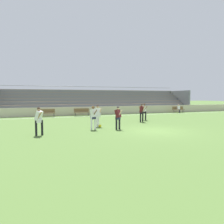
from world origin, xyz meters
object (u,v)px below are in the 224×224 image
at_px(bench_far_right, 47,112).
at_px(player_dark_trailing_run, 118,116).
at_px(bleacher_stand, 101,101).
at_px(player_white_pressing_high, 39,119).
at_px(bench_centre_sideline, 82,111).
at_px(player_white_on_ball, 98,114).
at_px(player_white_challenging, 93,116).
at_px(trash_bin, 98,112).
at_px(soccer_ball, 100,126).
at_px(player_dark_wide_right, 142,111).
at_px(player_white_dropping_back, 144,110).
at_px(bench_near_bin, 178,109).
at_px(spectator_seated, 179,108).

distance_m(bench_far_right, player_dark_trailing_run, 11.74).
xyz_separation_m(bleacher_stand, player_white_pressing_high, (-8.84, -15.91, -0.72)).
distance_m(bench_centre_sideline, player_white_on_ball, 9.30).
distance_m(player_white_challenging, player_dark_trailing_run, 1.74).
distance_m(trash_bin, player_white_on_ball, 9.41).
bearing_deg(soccer_ball, player_white_pressing_high, -157.18).
distance_m(player_dark_wide_right, soccer_ball, 4.92).
bearing_deg(bleacher_stand, bench_far_right, -150.00).
bearing_deg(player_dark_trailing_run, bleacher_stand, 76.96).
height_order(bleacher_stand, soccer_ball, bleacher_stand).
bearing_deg(player_white_challenging, player_white_dropping_back, 32.19).
height_order(player_white_on_ball, soccer_ball, player_white_on_ball).
relative_size(player_white_challenging, player_dark_wide_right, 1.00).
bearing_deg(bench_near_bin, player_dark_trailing_run, -141.13).
height_order(bleacher_stand, trash_bin, bleacher_stand).
relative_size(player_white_pressing_high, player_white_dropping_back, 1.03).
bearing_deg(player_white_on_ball, bench_far_right, 109.27).
height_order(bench_far_right, player_white_challenging, player_white_challenging).
height_order(bench_far_right, player_white_pressing_high, player_white_pressing_high).
height_order(player_white_pressing_high, soccer_ball, player_white_pressing_high).
bearing_deg(player_dark_wide_right, player_white_on_ball, -161.91).
bearing_deg(player_white_dropping_back, player_white_challenging, -147.81).
xyz_separation_m(bench_far_right, player_white_dropping_back, (8.74, -6.58, 0.43)).
xyz_separation_m(player_dark_trailing_run, player_white_dropping_back, (4.52, 4.37, 0.01)).
xyz_separation_m(player_white_on_ball, player_white_dropping_back, (5.50, 2.68, -0.02)).
xyz_separation_m(trash_bin, soccer_ball, (-2.59, -9.33, -0.30)).
height_order(bleacher_stand, spectator_seated, bleacher_stand).
bearing_deg(bleacher_stand, player_dark_wide_right, -89.95).
xyz_separation_m(trash_bin, player_dark_trailing_run, (-1.69, -10.70, 0.55)).
bearing_deg(bleacher_stand, player_white_dropping_back, -85.16).
distance_m(bench_near_bin, spectator_seated, 0.19).
distance_m(bench_centre_sideline, soccer_ball, 9.61).
distance_m(player_white_challenging, player_dark_wide_right, 5.91).
xyz_separation_m(player_dark_trailing_run, player_dark_wide_right, (3.59, 3.19, 0.03)).
distance_m(player_white_pressing_high, player_white_dropping_back, 10.91).
bearing_deg(player_dark_trailing_run, trash_bin, 81.03).
relative_size(player_white_challenging, player_white_dropping_back, 1.02).
distance_m(bench_far_right, player_white_dropping_back, 10.94).
relative_size(player_white_challenging, soccer_ball, 7.61).
bearing_deg(bench_centre_sideline, bench_far_right, 180.00).
distance_m(trash_bin, player_white_dropping_back, 6.95).
height_order(trash_bin, player_dark_trailing_run, player_dark_trailing_run).
height_order(player_white_pressing_high, player_white_dropping_back, player_white_pressing_high).
distance_m(trash_bin, player_white_pressing_high, 13.16).
distance_m(bench_near_bin, player_dark_trailing_run, 17.46).
relative_size(bench_near_bin, spectator_seated, 1.49).
distance_m(player_white_on_ball, player_white_pressing_high, 4.79).
distance_m(bench_centre_sideline, player_white_challenging, 10.58).
relative_size(player_white_challenging, player_dark_trailing_run, 1.03).
height_order(bench_centre_sideline, player_dark_wide_right, player_dark_wide_right).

